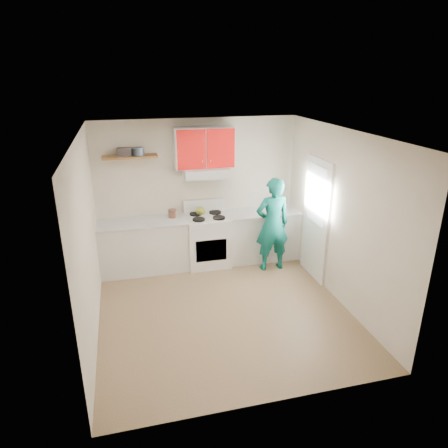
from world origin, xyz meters
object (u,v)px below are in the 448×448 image
object	(u,v)px
kettle	(200,211)
person	(272,225)
tin	(138,152)
crock	(172,214)
stove	(208,240)

from	to	relation	value
kettle	person	size ratio (longest dim) A/B	0.10
kettle	tin	bearing A→B (deg)	-174.65
tin	kettle	size ratio (longest dim) A/B	1.18
tin	person	bearing A→B (deg)	-16.15
kettle	crock	xyz separation A→B (m)	(-0.51, -0.01, -0.01)
person	crock	bearing A→B (deg)	-20.32
crock	stove	bearing A→B (deg)	-10.41
tin	crock	world-z (taller)	tin
stove	tin	world-z (taller)	tin
stove	tin	bearing A→B (deg)	171.83
tin	crock	bearing A→B (deg)	-5.47
stove	person	size ratio (longest dim) A/B	0.55
person	kettle	bearing A→B (deg)	-28.19
kettle	stove	bearing A→B (deg)	-44.34
kettle	crock	world-z (taller)	kettle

